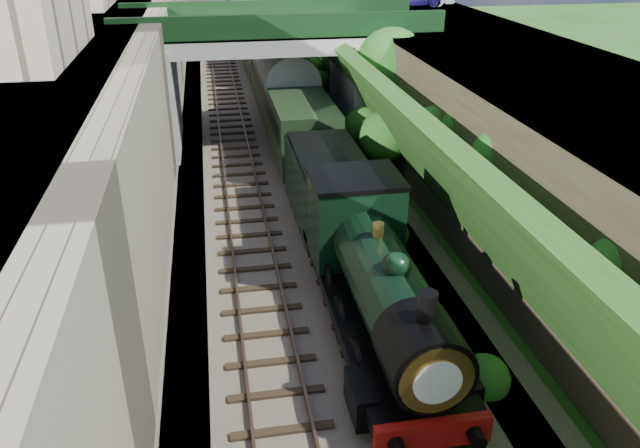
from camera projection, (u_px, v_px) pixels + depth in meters
The scene contains 14 objects.
trackbed at pixel (278, 167), 31.15m from camera, with size 10.00×90.00×0.20m, color #473F38.
retaining_wall at pixel (158, 105), 28.79m from camera, with size 1.00×90.00×7.00m, color #756B56.
street_plateau_left at pixel (79, 109), 28.24m from camera, with size 6.00×90.00×7.00m, color #262628.
street_plateau_right at pixel (464, 98), 31.33m from camera, with size 8.00×90.00×6.25m, color #262628.
embankment_slope at pixel (376, 112), 30.84m from camera, with size 4.54×90.00×6.36m.
track_left at pixel (238, 166), 30.77m from camera, with size 2.50×90.00×0.20m.
track_right at pixel (302, 162), 31.28m from camera, with size 2.50×90.00×0.20m.
road_bridge at pixel (285, 69), 33.10m from camera, with size 16.00×6.40×7.25m.
tree at pixel (393, 67), 30.82m from camera, with size 3.60×3.80×6.60m.
locomotive at pixel (377, 282), 17.77m from camera, with size 3.10×10.22×3.83m.
tender at pixel (329, 192), 24.40m from camera, with size 2.70×6.00×3.05m.
coach_front at pixel (287, 99), 35.36m from camera, with size 2.90×18.00×3.70m.
coach_middle at pixel (258, 42), 51.99m from camera, with size 2.90×18.00×3.70m.
coach_rear at pixel (243, 12), 68.62m from camera, with size 2.90×18.00×3.70m.
Camera 1 is at (-3.09, -9.16, 11.19)m, focal length 35.00 mm.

